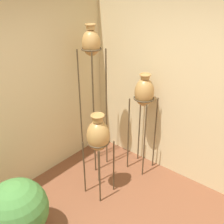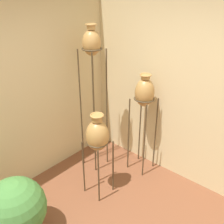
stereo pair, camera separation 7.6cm
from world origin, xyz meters
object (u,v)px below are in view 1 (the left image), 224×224
at_px(vase_stand_tall, 91,51).
at_px(potted_plant, 17,211).
at_px(vase_stand_short, 98,136).
at_px(vase_stand_medium, 144,95).

bearing_deg(vase_stand_tall, potted_plant, -168.21).
bearing_deg(vase_stand_short, vase_stand_tall, 48.70).
height_order(vase_stand_medium, potted_plant, vase_stand_medium).
bearing_deg(vase_stand_short, vase_stand_medium, -8.82).
height_order(vase_stand_short, potted_plant, vase_stand_short).
xyz_separation_m(vase_stand_tall, vase_stand_medium, (0.39, -0.60, -0.57)).
xyz_separation_m(vase_stand_medium, potted_plant, (-1.92, 0.28, -0.80)).
height_order(vase_stand_tall, potted_plant, vase_stand_tall).
bearing_deg(vase_stand_medium, potted_plant, 171.72).
bearing_deg(potted_plant, vase_stand_tall, 11.79).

